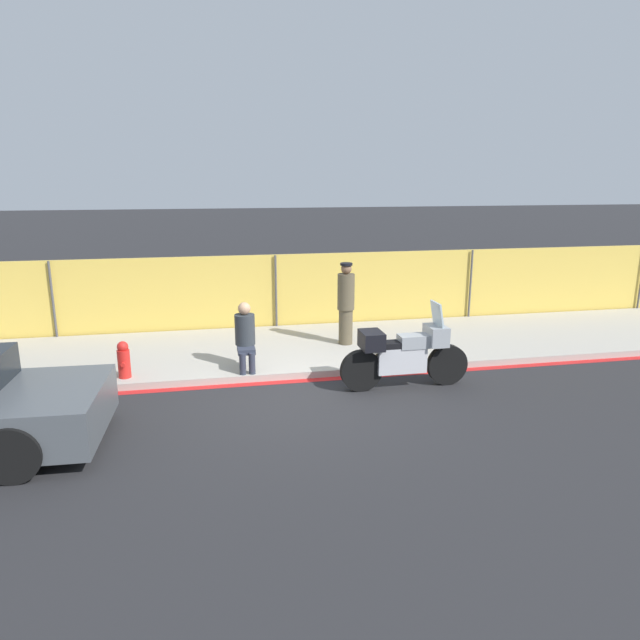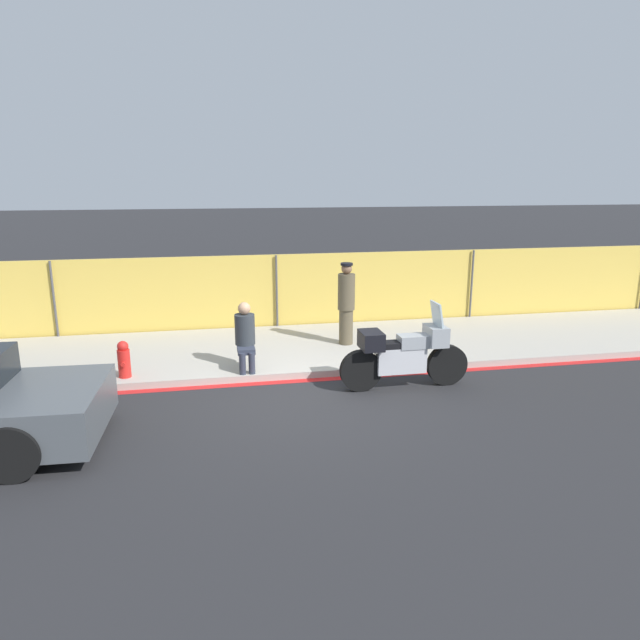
{
  "view_description": "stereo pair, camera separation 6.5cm",
  "coord_description": "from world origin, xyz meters",
  "px_view_note": "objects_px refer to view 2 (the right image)",
  "views": [
    {
      "loc": [
        -1.52,
        -8.75,
        3.56
      ],
      "look_at": [
        0.49,
        1.44,
        0.95
      ],
      "focal_mm": 32.0,
      "sensor_mm": 36.0,
      "label": 1
    },
    {
      "loc": [
        -1.45,
        -8.76,
        3.56
      ],
      "look_at": [
        0.49,
        1.44,
        0.95
      ],
      "focal_mm": 32.0,
      "sensor_mm": 36.0,
      "label": 2
    }
  ],
  "objects_px": {
    "person_seated_on_curb": "(245,333)",
    "officer_standing": "(346,303)",
    "fire_hydrant": "(124,359)",
    "motorcycle": "(404,354)"
  },
  "relations": [
    {
      "from": "fire_hydrant",
      "to": "officer_standing",
      "type": "bearing_deg",
      "value": 16.7
    },
    {
      "from": "motorcycle",
      "to": "person_seated_on_curb",
      "type": "xyz_separation_m",
      "value": [
        -2.63,
        1.18,
        0.2
      ]
    },
    {
      "from": "officer_standing",
      "to": "motorcycle",
      "type": "bearing_deg",
      "value": -79.21
    },
    {
      "from": "officer_standing",
      "to": "fire_hydrant",
      "type": "xyz_separation_m",
      "value": [
        -4.31,
        -1.29,
        -0.56
      ]
    },
    {
      "from": "person_seated_on_curb",
      "to": "officer_standing",
      "type": "bearing_deg",
      "value": 28.92
    },
    {
      "from": "fire_hydrant",
      "to": "motorcycle",
      "type": "bearing_deg",
      "value": -12.91
    },
    {
      "from": "motorcycle",
      "to": "fire_hydrant",
      "type": "height_order",
      "value": "motorcycle"
    },
    {
      "from": "motorcycle",
      "to": "person_seated_on_curb",
      "type": "distance_m",
      "value": 2.89
    },
    {
      "from": "motorcycle",
      "to": "fire_hydrant",
      "type": "bearing_deg",
      "value": 166.51
    },
    {
      "from": "officer_standing",
      "to": "person_seated_on_curb",
      "type": "distance_m",
      "value": 2.5
    }
  ]
}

